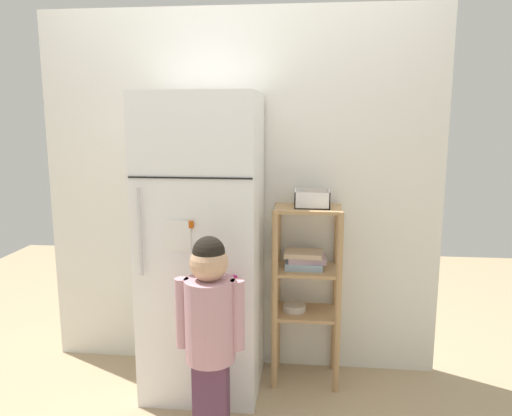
% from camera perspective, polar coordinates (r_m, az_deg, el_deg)
% --- Properties ---
extents(ground_plane, '(6.00, 6.00, 0.00)m').
position_cam_1_polar(ground_plane, '(3.08, -2.66, -19.90)').
color(ground_plane, tan).
extents(kitchen_wall_back, '(2.42, 0.03, 2.19)m').
position_cam_1_polar(kitchen_wall_back, '(3.02, -1.90, 1.61)').
color(kitchen_wall_back, silver).
rests_on(kitchen_wall_back, ground).
extents(refrigerator, '(0.64, 0.59, 1.69)m').
position_cam_1_polar(refrigerator, '(2.81, -6.13, -4.35)').
color(refrigerator, white).
rests_on(refrigerator, ground).
extents(child_standing, '(0.33, 0.24, 1.02)m').
position_cam_1_polar(child_standing, '(2.40, -5.33, -12.65)').
color(child_standing, '#57344D').
rests_on(child_standing, ground).
extents(pantry_shelf_unit, '(0.39, 0.30, 1.05)m').
position_cam_1_polar(pantry_shelf_unit, '(2.93, 5.74, -7.84)').
color(pantry_shelf_unit, tan).
rests_on(pantry_shelf_unit, ground).
extents(fruit_bin, '(0.20, 0.19, 0.09)m').
position_cam_1_polar(fruit_bin, '(2.84, 6.66, 0.90)').
color(fruit_bin, white).
rests_on(fruit_bin, pantry_shelf_unit).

